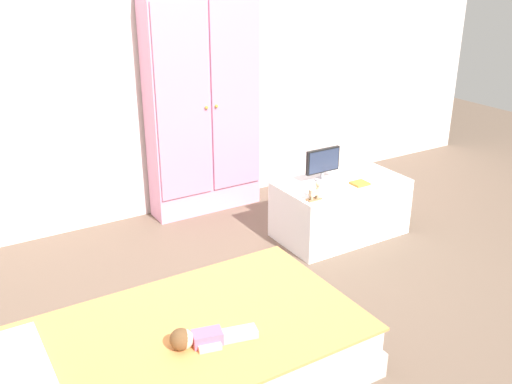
{
  "coord_description": "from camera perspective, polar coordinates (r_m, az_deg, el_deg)",
  "views": [
    {
      "loc": [
        -1.53,
        -2.34,
        1.85
      ],
      "look_at": [
        0.07,
        0.3,
        0.58
      ],
      "focal_mm": 40.24,
      "sensor_mm": 36.0,
      "label": 1
    }
  ],
  "objects": [
    {
      "name": "tv_stand",
      "position": [
        4.08,
        8.35,
        -1.59
      ],
      "size": [
        0.89,
        0.5,
        0.41
      ],
      "primitive_type": "cube",
      "color": "white",
      "rests_on": "ground_plane"
    },
    {
      "name": "pillow",
      "position": [
        2.54,
        -23.26,
        -17.16
      ],
      "size": [
        0.32,
        0.68,
        0.06
      ],
      "primitive_type": "cube",
      "color": "silver",
      "rests_on": "bed"
    },
    {
      "name": "rocking_horse_toy",
      "position": [
        3.65,
        5.9,
        0.05
      ],
      "size": [
        0.1,
        0.04,
        0.12
      ],
      "color": "#8E6642",
      "rests_on": "tv_stand"
    },
    {
      "name": "tv_monitor",
      "position": [
        3.96,
        6.66,
        2.96
      ],
      "size": [
        0.27,
        0.1,
        0.23
      ],
      "color": "#99999E",
      "rests_on": "tv_stand"
    },
    {
      "name": "book_orange",
      "position": [
        3.96,
        10.28,
        0.85
      ],
      "size": [
        0.11,
        0.1,
        0.01
      ],
      "primitive_type": "cube",
      "color": "orange",
      "rests_on": "tv_stand"
    },
    {
      "name": "wardrobe",
      "position": [
        4.29,
        -5.26,
        8.83
      ],
      "size": [
        0.85,
        0.26,
        1.69
      ],
      "color": "#E599BC",
      "rests_on": "ground_plane"
    },
    {
      "name": "ground_plane",
      "position": [
        3.35,
        1.61,
        -11.23
      ],
      "size": [
        10.0,
        10.0,
        0.02
      ],
      "primitive_type": "cube",
      "color": "brown"
    },
    {
      "name": "back_wall",
      "position": [
        4.23,
        -10.23,
        15.32
      ],
      "size": [
        6.4,
        0.05,
        2.7
      ],
      "primitive_type": "cube",
      "color": "silver",
      "rests_on": "ground_plane"
    },
    {
      "name": "doll",
      "position": [
        2.58,
        -5.84,
        -14.25
      ],
      "size": [
        0.39,
        0.16,
        0.1
      ],
      "color": "#D6668E",
      "rests_on": "bed"
    },
    {
      "name": "bed",
      "position": [
        2.76,
        -8.23,
        -16.23
      ],
      "size": [
        1.76,
        0.95,
        0.28
      ],
      "color": "beige",
      "rests_on": "ground_plane"
    }
  ]
}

